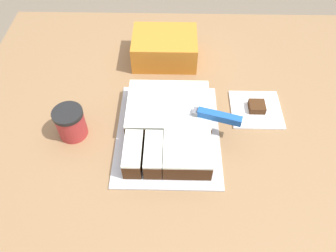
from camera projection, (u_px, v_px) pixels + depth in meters
The scene contains 9 objects.
ground_plane at pixel (178, 229), 1.77m from camera, with size 8.00×8.00×0.00m, color #7F705B.
countertop at pixel (181, 186), 1.40m from camera, with size 1.40×1.10×0.95m.
cake_board at pixel (168, 133), 0.97m from camera, with size 0.30×0.38×0.01m.
cake at pixel (169, 125), 0.94m from camera, with size 0.24×0.32×0.06m.
knife at pixel (207, 114), 0.92m from camera, with size 0.32×0.11×0.02m.
coffee_cup at pixel (71, 123), 0.93m from camera, with size 0.09×0.09×0.09m.
paper_napkin at pixel (256, 109), 1.03m from camera, with size 0.16×0.16×0.01m.
brownie at pixel (257, 106), 1.02m from camera, with size 0.05×0.05×0.02m.
storage_box at pixel (165, 48), 1.15m from camera, with size 0.22×0.17×0.10m.
Camera 1 is at (-0.04, -0.68, 1.72)m, focal length 35.00 mm.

